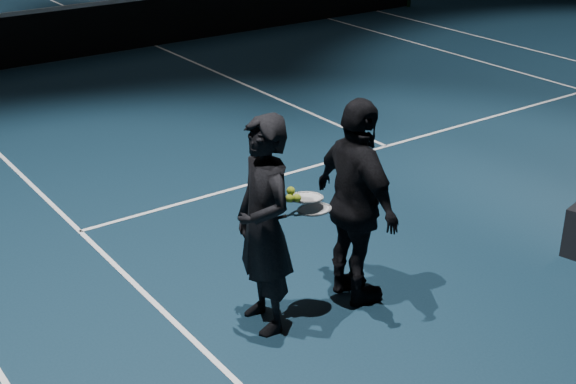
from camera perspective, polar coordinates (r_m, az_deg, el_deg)
name	(u,v)px	position (r m, az deg, el deg)	size (l,w,h in m)	color
floor	(157,46)	(15.41, -9.32, 10.18)	(36.00, 36.00, 0.00)	#0E2332
court_lines	(157,46)	(15.41, -9.32, 10.20)	(10.98, 23.78, 0.01)	white
net_mesh	(155,22)	(15.31, -9.43, 11.82)	(12.80, 0.02, 0.86)	black
player_a	(264,225)	(6.20, -1.72, -2.39)	(0.65, 0.43, 1.78)	black
player_b	(357,203)	(6.58, 4.91, -0.81)	(1.05, 0.44, 1.78)	black
racket_lower	(314,209)	(6.37, 1.89, -1.24)	(0.68, 0.22, 0.03)	black
racket_upper	(307,198)	(6.34, 1.33, -0.39)	(0.68, 0.22, 0.03)	black
tennis_balls	(293,196)	(6.22, 0.33, -0.28)	(0.12, 0.10, 0.12)	#CDD82D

